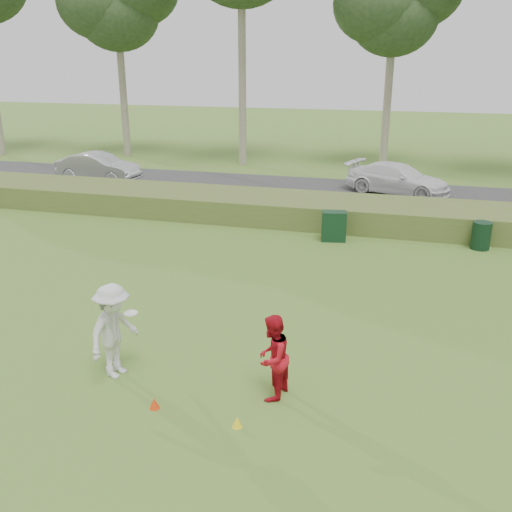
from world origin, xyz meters
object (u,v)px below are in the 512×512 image
(player_red, at_px, (272,358))
(car_right, at_px, (398,179))
(cone_yellow, at_px, (237,422))
(cone_orange, at_px, (154,403))
(car_mid, at_px, (98,167))
(utility_cabinet, at_px, (334,226))
(trash_bin, at_px, (481,236))
(player_white, at_px, (114,331))

(player_red, xyz_separation_m, car_right, (1.64, 17.52, -0.09))
(cone_yellow, xyz_separation_m, car_right, (2.00, 18.59, 0.65))
(cone_orange, relative_size, car_mid, 0.05)
(car_right, bearing_deg, car_mid, 114.32)
(cone_yellow, relative_size, utility_cabinet, 0.20)
(player_red, xyz_separation_m, cone_orange, (-1.99, -0.94, -0.73))
(utility_cabinet, distance_m, car_right, 7.83)
(trash_bin, bearing_deg, player_white, -127.03)
(cone_orange, height_order, trash_bin, trash_bin)
(trash_bin, height_order, car_right, car_right)
(player_white, height_order, cone_yellow, player_white)
(player_red, distance_m, cone_orange, 2.31)
(cone_orange, bearing_deg, utility_cabinet, 80.82)
(car_right, bearing_deg, cone_yellow, -165.99)
(cone_orange, xyz_separation_m, car_mid, (-11.09, 17.38, 0.65))
(player_red, distance_m, utility_cabinet, 9.93)
(player_red, xyz_separation_m, utility_cabinet, (-0.23, 9.92, -0.32))
(cone_yellow, distance_m, car_mid, 21.66)
(player_red, relative_size, car_right, 0.35)
(cone_yellow, height_order, trash_bin, trash_bin)
(car_right, bearing_deg, player_white, -175.26)
(utility_cabinet, bearing_deg, cone_yellow, -100.96)
(player_white, height_order, player_red, player_white)
(player_white, xyz_separation_m, car_mid, (-9.87, 16.51, -0.22))
(utility_cabinet, relative_size, trash_bin, 1.12)
(player_red, bearing_deg, trash_bin, 167.03)
(utility_cabinet, bearing_deg, car_mid, 142.77)
(car_mid, relative_size, car_right, 0.90)
(cone_orange, distance_m, trash_bin, 13.03)
(cone_orange, xyz_separation_m, car_right, (3.62, 18.46, 0.64))
(player_red, distance_m, cone_yellow, 1.35)
(player_red, relative_size, utility_cabinet, 1.61)
(utility_cabinet, bearing_deg, car_right, 65.89)
(player_red, height_order, cone_yellow, player_red)
(car_right, bearing_deg, utility_cabinet, -173.67)
(cone_orange, bearing_deg, player_red, 25.28)
(cone_yellow, bearing_deg, player_white, 160.46)
(utility_cabinet, bearing_deg, cone_orange, -109.48)
(cone_orange, bearing_deg, trash_bin, 59.59)
(trash_bin, bearing_deg, utility_cabinet, -175.50)
(cone_yellow, xyz_separation_m, utility_cabinet, (0.13, 10.99, 0.42))
(car_right, bearing_deg, player_red, -165.20)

